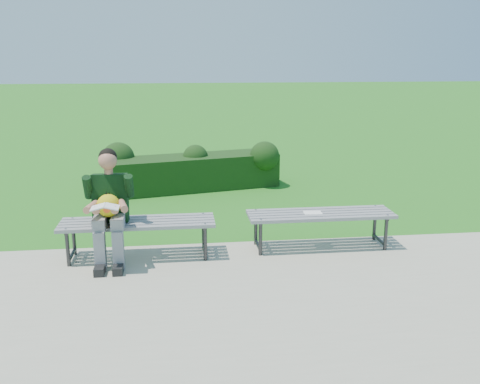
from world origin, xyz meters
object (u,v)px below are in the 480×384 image
object	(u,v)px
bench_left	(138,225)
paper_sheet	(313,213)
seated_boy	(109,204)
hedge	(192,169)
bench_right	(320,217)

from	to	relation	value
bench_left	paper_sheet	bearing A→B (deg)	2.21
bench_left	seated_boy	bearing A→B (deg)	-162.00
hedge	bench_right	bearing A→B (deg)	-65.78
paper_sheet	hedge	bearing A→B (deg)	112.76
hedge	paper_sheet	world-z (taller)	hedge
seated_boy	paper_sheet	bearing A→B (deg)	4.23
bench_left	seated_boy	xyz separation A→B (m)	(-0.30, -0.10, 0.30)
bench_right	paper_sheet	world-z (taller)	bench_right
seated_boy	hedge	bearing A→B (deg)	73.35
hedge	bench_right	size ratio (longest dim) A/B	1.83
hedge	seated_boy	world-z (taller)	seated_boy
bench_right	paper_sheet	size ratio (longest dim) A/B	7.82
hedge	seated_boy	size ratio (longest dim) A/B	2.50
paper_sheet	seated_boy	bearing A→B (deg)	-175.77
hedge	paper_sheet	size ratio (longest dim) A/B	14.28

